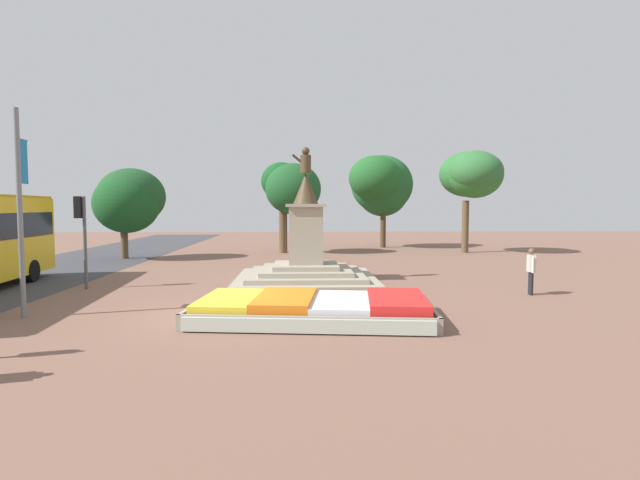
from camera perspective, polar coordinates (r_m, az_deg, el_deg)
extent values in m
plane|color=brown|center=(14.39, -10.57, -8.40)|extent=(92.22, 92.22, 0.00)
cube|color=#38281C|center=(13.60, -0.83, -8.24)|extent=(6.49, 3.70, 0.38)
cube|color=gray|center=(12.08, -1.47, -9.69)|extent=(6.37, 0.81, 0.42)
cube|color=gray|center=(15.12, -0.32, -6.93)|extent=(6.37, 0.81, 0.42)
cube|color=gray|center=(14.21, -13.70, -7.74)|extent=(0.46, 3.22, 0.42)
cube|color=gray|center=(13.70, 12.55, -8.16)|extent=(0.46, 3.22, 0.42)
cube|color=yellow|center=(13.91, -10.17, -6.81)|extent=(1.80, 2.98, 0.20)
cube|color=orange|center=(13.62, -4.00, -6.86)|extent=(1.80, 2.98, 0.26)
cube|color=white|center=(13.50, 2.36, -7.13)|extent=(1.80, 2.98, 0.17)
cube|color=red|center=(13.53, 8.77, -6.94)|extent=(1.80, 2.98, 0.27)
cube|color=#B2BCAD|center=(12.03, -1.49, -9.75)|extent=(6.06, 0.87, 0.34)
cube|color=#A09581|center=(20.48, -1.62, -4.43)|extent=(5.62, 5.62, 0.18)
cube|color=#9F9580|center=(20.45, -1.62, -3.94)|extent=(4.61, 4.61, 0.18)
cube|color=gray|center=(20.43, -1.63, -3.45)|extent=(3.60, 3.60, 0.18)
cube|color=#9E937F|center=(20.41, -1.63, -2.95)|extent=(2.59, 2.59, 0.18)
cube|color=#9E937F|center=(20.30, -1.63, 0.54)|extent=(1.35, 1.35, 2.31)
cube|color=#9E937F|center=(20.27, -1.64, 3.97)|extent=(1.60, 1.60, 0.12)
cone|color=#473823|center=(20.28, -1.64, 5.90)|extent=(1.01, 1.01, 1.25)
cylinder|color=#473823|center=(20.34, -1.65, 8.67)|extent=(0.43, 0.43, 0.72)
sphere|color=#473823|center=(20.39, -1.65, 10.13)|extent=(0.32, 0.32, 0.32)
cylinder|color=#473823|center=(20.29, -2.40, 9.09)|extent=(0.60, 0.23, 0.50)
cylinder|color=#4C5156|center=(20.26, -25.26, -0.29)|extent=(0.12, 0.12, 3.41)
cube|color=black|center=(20.28, -25.90, 3.38)|extent=(0.25, 0.29, 0.80)
cylinder|color=#4B0808|center=(20.33, -26.28, 4.13)|extent=(0.04, 0.14, 0.14)
cylinder|color=yellow|center=(20.33, -26.26, 3.37)|extent=(0.04, 0.14, 0.14)
cylinder|color=#0D4211|center=(20.33, -26.23, 2.62)|extent=(0.04, 0.14, 0.14)
cylinder|color=slate|center=(15.75, -31.08, 2.57)|extent=(0.14, 0.14, 5.67)
cube|color=#1972B2|center=(16.09, -30.80, 7.70)|extent=(0.06, 0.49, 1.21)
cylinder|color=slate|center=(16.14, -30.88, 9.85)|extent=(0.08, 0.63, 0.03)
cylinder|color=black|center=(23.18, -30.08, -3.08)|extent=(0.34, 0.92, 0.90)
cylinder|color=black|center=(18.77, 22.88, -4.53)|extent=(0.13, 0.13, 0.80)
cylinder|color=black|center=(18.60, 23.01, -4.61)|extent=(0.13, 0.13, 0.80)
cube|color=beige|center=(18.60, 23.00, -2.48)|extent=(0.29, 0.42, 0.57)
cylinder|color=beige|center=(18.84, 22.82, -2.49)|extent=(0.09, 0.09, 0.54)
cylinder|color=beige|center=(18.37, 23.17, -2.65)|extent=(0.09, 0.09, 0.54)
sphere|color=brown|center=(18.56, 23.03, -1.20)|extent=(0.21, 0.21, 0.21)
cylinder|color=#4C3823|center=(37.35, 7.22, 1.39)|extent=(0.41, 0.41, 2.92)
ellipsoid|color=#215A26|center=(36.46, 6.33, 7.05)|extent=(3.85, 3.51, 3.23)
ellipsoid|color=#24582A|center=(37.88, 7.17, 5.54)|extent=(3.86, 3.29, 3.75)
ellipsoid|color=#225B2B|center=(37.67, 7.09, 6.33)|extent=(4.62, 4.00, 4.32)
cylinder|color=brown|center=(31.24, -21.46, 0.00)|extent=(0.41, 0.41, 2.18)
ellipsoid|color=#184A20|center=(30.52, -21.24, 3.92)|extent=(3.71, 3.57, 3.37)
ellipsoid|color=#1C4922|center=(30.88, -20.76, 4.65)|extent=(3.85, 3.76, 3.28)
cylinder|color=brown|center=(32.84, -4.23, 1.30)|extent=(0.54, 0.54, 3.18)
ellipsoid|color=#1C4F25|center=(32.15, -3.08, 5.86)|extent=(3.57, 3.16, 3.28)
ellipsoid|color=#164D1F|center=(33.30, -4.41, 6.73)|extent=(2.71, 2.33, 2.49)
cylinder|color=brown|center=(34.26, 16.27, 1.48)|extent=(0.45, 0.45, 3.43)
ellipsoid|color=#2E6E2F|center=(34.00, 17.30, 7.18)|extent=(3.53, 3.70, 3.06)
ellipsoid|color=#2B682F|center=(34.73, 16.54, 7.21)|extent=(3.73, 3.73, 2.99)
ellipsoid|color=#2E6732|center=(33.65, 17.39, 7.42)|extent=(3.39, 3.54, 2.63)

